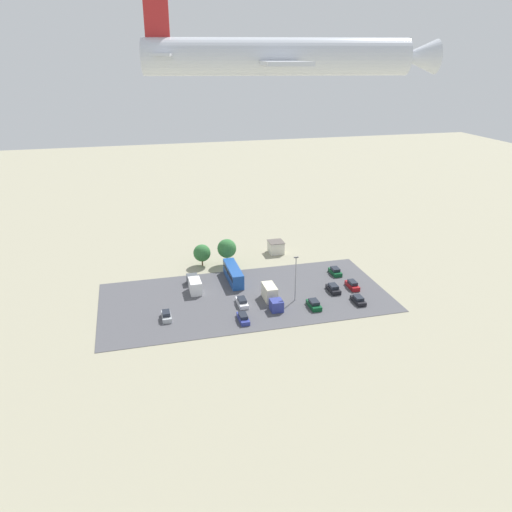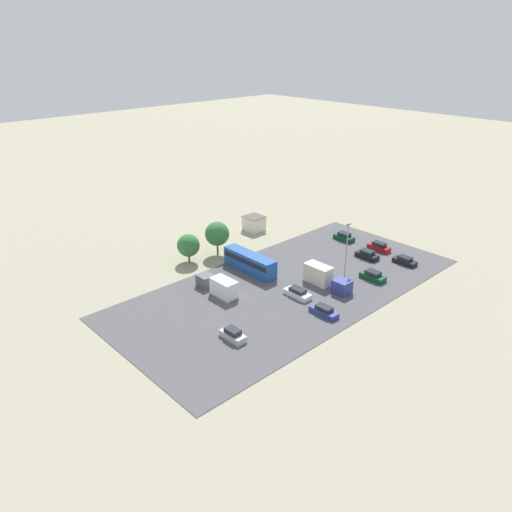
% 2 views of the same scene
% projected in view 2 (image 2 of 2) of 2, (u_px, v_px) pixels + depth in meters
% --- Properties ---
extents(ground_plane, '(400.00, 400.00, 0.00)m').
position_uv_depth(ground_plane, '(260.00, 273.00, 88.14)').
color(ground_plane, gray).
extents(parking_lot_surface, '(60.39, 28.84, 0.08)m').
position_uv_depth(parking_lot_surface, '(289.00, 287.00, 83.30)').
color(parking_lot_surface, '#4C4C51').
rests_on(parking_lot_surface, ground).
extents(shed_building, '(3.83, 4.09, 3.14)m').
position_uv_depth(shed_building, '(254.00, 223.00, 106.70)').
color(shed_building, silver).
rests_on(shed_building, ground).
extents(bus, '(2.59, 11.18, 3.32)m').
position_uv_depth(bus, '(250.00, 262.00, 88.07)').
color(bus, '#1E4C9E').
rests_on(bus, ground).
extents(parked_car_0, '(1.72, 4.60, 1.42)m').
position_uv_depth(parked_car_0, '(324.00, 311.00, 74.80)').
color(parked_car_0, navy).
rests_on(parked_car_0, ground).
extents(parked_car_1, '(1.93, 4.35, 1.58)m').
position_uv_depth(parked_car_1, '(367.00, 255.00, 93.59)').
color(parked_car_1, black).
rests_on(parked_car_1, ground).
extents(parked_car_2, '(1.72, 4.46, 1.64)m').
position_uv_depth(parked_car_2, '(379.00, 247.00, 96.94)').
color(parked_car_2, maroon).
rests_on(parked_car_2, ground).
extents(parked_car_3, '(1.83, 4.30, 1.41)m').
position_uv_depth(parked_car_3, '(405.00, 261.00, 91.32)').
color(parked_car_3, black).
rests_on(parked_car_3, ground).
extents(parked_car_4, '(1.83, 4.69, 1.47)m').
position_uv_depth(parked_car_4, '(298.00, 293.00, 79.94)').
color(parked_car_4, silver).
rests_on(parked_car_4, ground).
extents(parked_car_5, '(1.73, 4.00, 1.62)m').
position_uv_depth(parked_car_5, '(233.00, 335.00, 68.76)').
color(parked_car_5, '#ADB2B7').
rests_on(parked_car_5, ground).
extents(parked_car_6, '(1.96, 4.37, 1.56)m').
position_uv_depth(parked_car_6, '(373.00, 276.00, 85.46)').
color(parked_car_6, '#0C4723').
rests_on(parked_car_6, ground).
extents(parked_car_7, '(1.91, 4.22, 1.61)m').
position_uv_depth(parked_car_7, '(344.00, 237.00, 101.75)').
color(parked_car_7, '#0C4723').
rests_on(parked_car_7, ground).
extents(parked_truck_0, '(2.39, 8.79, 3.22)m').
position_uv_depth(parked_truck_0, '(325.00, 277.00, 83.11)').
color(parked_truck_0, navy).
rests_on(parked_truck_0, ground).
extents(parked_truck_1, '(2.42, 8.26, 2.86)m').
position_uv_depth(parked_truck_1, '(219.00, 286.00, 80.76)').
color(parked_truck_1, '#4C5156').
rests_on(parked_truck_1, ground).
extents(tree_near_shed, '(4.18, 4.18, 5.37)m').
position_uv_depth(tree_near_shed, '(188.00, 245.00, 91.22)').
color(tree_near_shed, brown).
rests_on(tree_near_shed, ground).
extents(tree_apron_mid, '(4.61, 4.61, 6.57)m').
position_uv_depth(tree_apron_mid, '(217.00, 234.00, 93.82)').
color(tree_apron_mid, brown).
rests_on(tree_apron_mid, ground).
extents(light_pole_lot_centre, '(0.90, 0.28, 9.81)m').
position_uv_depth(light_pole_lot_centre, '(347.00, 249.00, 84.42)').
color(light_pole_lot_centre, gray).
rests_on(light_pole_lot_centre, ground).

